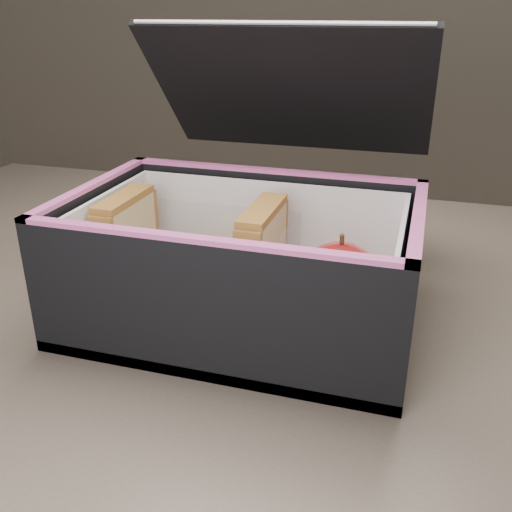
{
  "coord_description": "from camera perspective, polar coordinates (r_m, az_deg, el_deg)",
  "views": [
    {
      "loc": [
        0.17,
        -0.51,
        1.03
      ],
      "look_at": [
        0.03,
        -0.03,
        0.81
      ],
      "focal_mm": 40.0,
      "sensor_mm": 36.0,
      "label": 1
    }
  ],
  "objects": [
    {
      "name": "lunch_bag",
      "position": [
        0.53,
        -1.15,
        0.3
      ],
      "size": [
        0.32,
        0.35,
        0.27
      ],
      "color": "black",
      "rests_on": "kitchen_table"
    },
    {
      "name": "red_apple",
      "position": [
        0.52,
        8.35,
        -2.11
      ],
      "size": [
        0.07,
        0.07,
        0.07
      ],
      "rotation": [
        0.0,
        0.0,
        0.02
      ],
      "color": "maroon",
      "rests_on": "paper_napkin"
    },
    {
      "name": "carrot_sticks",
      "position": [
        0.57,
        -6.46,
        -2.1
      ],
      "size": [
        0.04,
        0.14,
        0.03
      ],
      "color": "orange",
      "rests_on": "plastic_tub"
    },
    {
      "name": "sandwich_left",
      "position": [
        0.58,
        -12.73,
        1.47
      ],
      "size": [
        0.02,
        0.09,
        0.1
      ],
      "color": "tan",
      "rests_on": "plastic_tub"
    },
    {
      "name": "sandwich_right",
      "position": [
        0.53,
        0.64,
        -0.05
      ],
      "size": [
        0.02,
        0.09,
        0.1
      ],
      "color": "tan",
      "rests_on": "plastic_tub"
    },
    {
      "name": "paper_napkin",
      "position": [
        0.55,
        8.43,
        -5.29
      ],
      "size": [
        0.1,
        0.1,
        0.01
      ],
      "primitive_type": "cube",
      "rotation": [
        0.0,
        0.0,
        -0.37
      ],
      "color": "white",
      "rests_on": "lunch_bag"
    },
    {
      "name": "kitchen_table",
      "position": [
        0.65,
        -1.53,
        -11.11
      ],
      "size": [
        1.2,
        0.8,
        0.75
      ],
      "color": "#65584C",
      "rests_on": "ground"
    },
    {
      "name": "plastic_tub",
      "position": [
        0.56,
        -6.3,
        -0.53
      ],
      "size": [
        0.18,
        0.13,
        0.08
      ],
      "primitive_type": null,
      "color": "white",
      "rests_on": "lunch_bag"
    }
  ]
}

